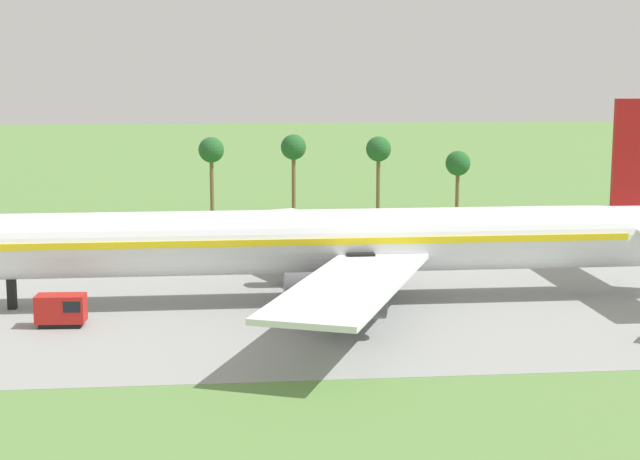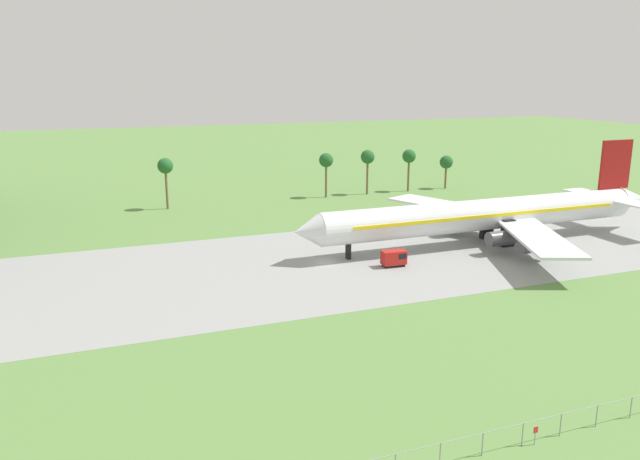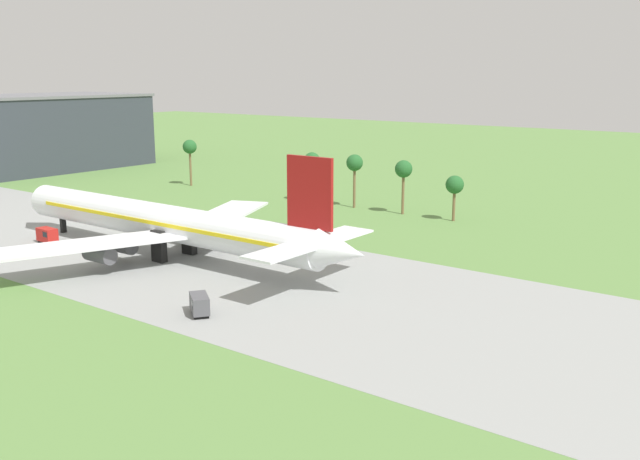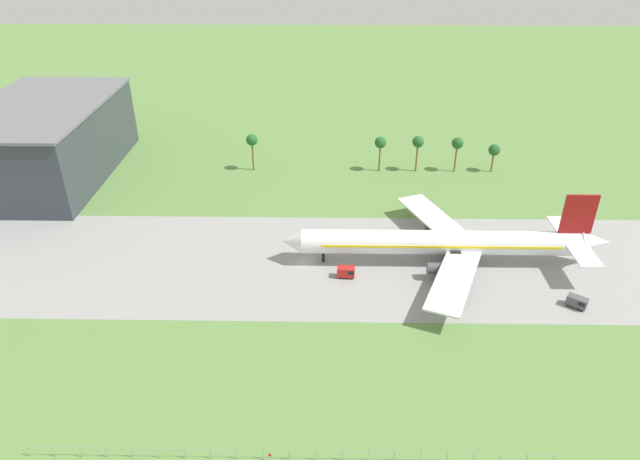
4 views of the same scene
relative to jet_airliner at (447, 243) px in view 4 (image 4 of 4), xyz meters
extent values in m
plane|color=#5B8442|center=(-33.11, -0.59, -5.47)|extent=(600.00, 600.00, 0.00)
cube|color=gray|center=(-33.11, -0.59, -5.46)|extent=(320.00, 44.00, 0.02)
cylinder|color=white|center=(-1.63, 0.00, 0.05)|extent=(64.21, 5.69, 5.69)
cone|color=white|center=(-36.00, 0.00, 0.05)|extent=(4.55, 5.57, 5.57)
cone|color=white|center=(34.03, 0.00, 0.48)|extent=(7.11, 5.40, 5.40)
cube|color=yellow|center=(-1.63, 0.00, 0.48)|extent=(54.58, 5.80, 0.57)
cube|color=maroon|center=(28.77, 0.00, 7.73)|extent=(7.39, 0.50, 9.67)
cube|color=white|center=(29.06, 0.00, 0.91)|extent=(5.12, 22.75, 0.30)
cube|color=white|center=(-0.54, -13.17, -0.94)|extent=(16.72, 27.20, 0.44)
cube|color=white|center=(-0.54, 13.17, -0.94)|extent=(16.72, 27.20, 0.44)
cylinder|color=#4C4C51|center=(-2.72, -6.83, -2.62)|extent=(5.12, 2.56, 2.56)
cylinder|color=#4C4C51|center=(-0.42, -12.51, -2.62)|extent=(5.12, 2.56, 2.56)
cylinder|color=#4C4C51|center=(-2.72, 6.83, -2.62)|extent=(5.12, 2.56, 2.56)
cylinder|color=#4C4C51|center=(-0.42, 12.51, -2.62)|extent=(5.12, 2.56, 2.56)
cube|color=black|center=(-28.59, 0.00, -2.99)|extent=(0.70, 0.90, 4.95)
cube|color=black|center=(1.58, -3.13, -2.99)|extent=(2.40, 1.20, 4.95)
cube|color=black|center=(1.58, 3.13, -2.99)|extent=(2.40, 1.20, 4.95)
cube|color=black|center=(24.78, -16.69, -5.27)|extent=(3.83, 3.48, 0.40)
cube|color=#4C4C51|center=(24.78, -16.69, -4.03)|extent=(4.44, 3.99, 2.09)
cube|color=black|center=(25.67, -17.34, -3.72)|extent=(2.34, 2.48, 0.90)
cube|color=black|center=(-23.40, -6.55, -5.27)|extent=(3.43, 1.97, 0.40)
cube|color=#B21E19|center=(-23.40, -6.55, -3.95)|extent=(4.03, 2.20, 2.24)
cube|color=black|center=(-22.32, -6.60, -3.61)|extent=(1.48, 2.11, 0.90)
cylinder|color=gray|center=(-73.11, -55.59, -4.42)|extent=(0.10, 0.10, 2.10)
cylinder|color=gray|center=(-69.11, -55.59, -4.42)|extent=(0.10, 0.10, 2.10)
cylinder|color=gray|center=(-65.11, -55.59, -4.42)|extent=(0.10, 0.10, 2.10)
cylinder|color=gray|center=(-61.11, -55.59, -4.42)|extent=(0.10, 0.10, 2.10)
cylinder|color=gray|center=(-57.11, -55.59, -4.42)|extent=(0.10, 0.10, 2.10)
cylinder|color=gray|center=(-53.11, -55.59, -4.42)|extent=(0.10, 0.10, 2.10)
cylinder|color=gray|center=(-49.11, -55.59, -4.42)|extent=(0.10, 0.10, 2.10)
cylinder|color=gray|center=(-45.11, -55.59, -4.42)|extent=(0.10, 0.10, 2.10)
cylinder|color=gray|center=(-41.11, -55.59, -4.42)|extent=(0.10, 0.10, 2.10)
cylinder|color=gray|center=(-37.11, -55.59, -4.42)|extent=(0.10, 0.10, 2.10)
cylinder|color=gray|center=(-33.11, -55.59, -4.42)|extent=(0.10, 0.10, 2.10)
cylinder|color=gray|center=(-29.11, -55.59, -4.42)|extent=(0.10, 0.10, 2.10)
cylinder|color=gray|center=(-25.11, -55.59, -4.42)|extent=(0.10, 0.10, 2.10)
cylinder|color=gray|center=(-21.11, -55.59, -4.42)|extent=(0.10, 0.10, 2.10)
cylinder|color=gray|center=(-17.11, -55.59, -4.42)|extent=(0.10, 0.10, 2.10)
cylinder|color=gray|center=(-13.11, -55.59, -4.42)|extent=(0.10, 0.10, 2.10)
cylinder|color=gray|center=(-9.11, -55.59, -4.42)|extent=(0.10, 0.10, 2.10)
cylinder|color=gray|center=(-5.11, -55.59, -4.42)|extent=(0.10, 0.10, 2.10)
cylinder|color=gray|center=(-1.11, -55.59, -4.42)|extent=(0.10, 0.10, 2.10)
cylinder|color=gray|center=(2.89, -55.59, -4.42)|extent=(0.10, 0.10, 2.10)
cylinder|color=gray|center=(6.89, -55.59, -4.42)|extent=(0.10, 0.10, 2.10)
cylinder|color=gray|center=(-33.11, -55.59, -3.41)|extent=(80.00, 0.06, 0.06)
cylinder|color=gray|center=(-36.04, -55.89, -4.67)|extent=(0.08, 0.08, 1.60)
cube|color=red|center=(-36.04, -55.91, -4.07)|extent=(0.44, 0.03, 0.56)
cube|color=#333842|center=(-113.69, 48.48, 5.26)|extent=(36.00, 60.00, 21.46)
cube|color=slate|center=(-113.69, 48.48, 16.39)|extent=(36.72, 61.20, 0.80)
cylinder|color=brown|center=(23.80, 52.77, -2.13)|extent=(0.56, 0.56, 6.68)
sphere|color=#235B28|center=(23.80, 52.77, 1.81)|extent=(3.60, 3.60, 3.60)
cylinder|color=brown|center=(-51.38, 52.77, -0.72)|extent=(0.56, 0.56, 9.51)
sphere|color=#235B28|center=(-51.38, 52.77, 4.64)|extent=(3.60, 3.60, 3.60)
cylinder|color=brown|center=(0.00, 52.77, -0.86)|extent=(0.56, 0.56, 9.21)
sphere|color=#235B28|center=(0.00, 52.77, 4.34)|extent=(3.60, 3.60, 3.60)
cylinder|color=brown|center=(-11.58, 52.77, -1.02)|extent=(0.56, 0.56, 8.91)
sphere|color=#235B28|center=(-11.58, 52.77, 4.04)|extent=(3.60, 3.60, 3.60)
cylinder|color=brown|center=(12.18, 52.77, -1.05)|extent=(0.56, 0.56, 8.84)
sphere|color=#235B28|center=(12.18, 52.77, 3.97)|extent=(3.60, 3.60, 3.60)
camera|label=1|loc=(-10.37, -85.42, 15.10)|focal=55.00mm
camera|label=2|loc=(-69.76, -92.78, 24.75)|focal=35.00mm
camera|label=3|loc=(85.94, -73.53, 23.28)|focal=40.00mm
camera|label=4|loc=(-27.45, -113.36, 68.55)|focal=32.00mm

